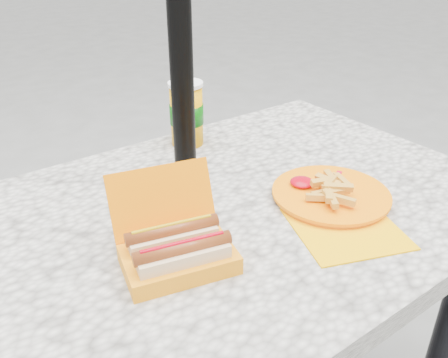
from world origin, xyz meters
TOP-DOWN VIEW (x-y plane):
  - picnic_table at (0.00, 0.00)m, footprint 1.20×0.80m
  - umbrella_pole at (0.00, 0.16)m, footprint 0.05×0.05m
  - hotdog_box at (-0.18, -0.10)m, footprint 0.22×0.21m
  - fries_plate at (0.19, -0.11)m, footprint 0.31×0.35m
  - soda_cup at (0.11, 0.32)m, footprint 0.09×0.09m

SIDE VIEW (x-z plane):
  - picnic_table at x=0.00m, z-range 0.27..1.02m
  - fries_plate at x=0.19m, z-range 0.74..0.79m
  - hotdog_box at x=-0.18m, z-range 0.71..0.86m
  - soda_cup at x=0.11m, z-range 0.75..0.92m
  - umbrella_pole at x=0.00m, z-range 0.00..2.20m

